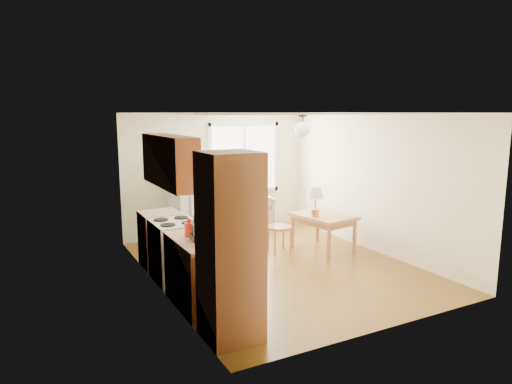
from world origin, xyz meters
TOP-DOWN VIEW (x-y plane):
  - room_shell at (0.00, 0.00)m, footprint 4.60×5.60m
  - kitchen_run at (-1.72, -0.63)m, footprint 0.65×3.40m
  - window_unit at (0.60, 2.47)m, footprint 1.64×0.05m
  - pendant_light at (0.70, 0.40)m, footprint 0.26×0.26m
  - refrigerator at (-0.78, 1.90)m, footprint 0.76×0.78m
  - bench at (0.36, 2.18)m, footprint 1.28×0.54m
  - dining_table at (1.19, 0.40)m, footprint 0.98×1.20m
  - chair at (0.32, 0.68)m, footprint 0.46×0.45m
  - table_lamp at (0.97, 0.36)m, footprint 0.31×0.31m
  - coffee_maker at (-1.72, -0.93)m, footprint 0.19×0.23m
  - kettle at (-1.75, -0.67)m, footprint 0.13×0.13m

SIDE VIEW (x-z plane):
  - bench at x=0.36m, z-range 0.23..0.81m
  - dining_table at x=1.19m, z-range 0.23..0.90m
  - chair at x=0.32m, z-range 0.07..1.09m
  - kitchen_run at x=-1.72m, z-range -0.26..1.94m
  - refrigerator at x=-0.78m, z-range 0.00..1.82m
  - kettle at x=-1.75m, z-range 0.88..1.12m
  - coffee_maker at x=-1.72m, z-range 0.85..1.19m
  - table_lamp at x=0.97m, z-range 0.79..1.33m
  - room_shell at x=0.00m, z-range -0.06..2.56m
  - window_unit at x=0.60m, z-range 0.79..2.31m
  - pendant_light at x=0.70m, z-range 2.04..2.44m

